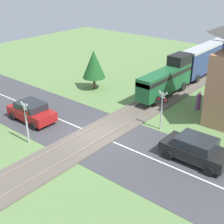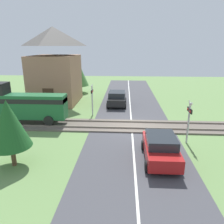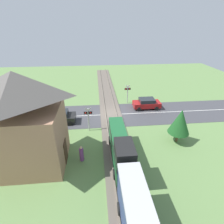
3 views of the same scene
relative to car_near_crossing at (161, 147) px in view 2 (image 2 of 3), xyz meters
The scene contains 11 objects.
ground_plane 5.46m from the car_near_crossing, 15.47° to the left, with size 60.00×60.00×0.00m, color #66894C.
road_surface 5.45m from the car_near_crossing, 15.47° to the left, with size 48.00×6.40×0.02m.
track_bed 5.45m from the car_near_crossing, 15.47° to the left, with size 2.80×48.00×0.24m.
car_near_crossing is the anchor object (origin of this frame).
car_far_side 12.00m from the car_near_crossing, 13.89° to the left, with size 3.90×2.03×1.51m.
crossing_signal_west_approach 3.37m from the car_near_crossing, 41.25° to the right, with size 0.90×0.18×2.87m.
crossing_signal_east_approach 9.49m from the car_near_crossing, 31.91° to the left, with size 0.90×0.18×2.87m.
station_building 16.27m from the car_near_crossing, 37.47° to the left, with size 5.98×5.09×8.11m.
pedestrian_by_station 13.00m from the car_near_crossing, 48.93° to the left, with size 0.37×0.37×1.50m.
tree_by_station 19.92m from the car_near_crossing, 25.20° to the left, with size 2.98×2.98×4.58m.
tree_roadside_hedge 8.14m from the car_near_crossing, 97.38° to the left, with size 2.10×2.10×3.64m.
Camera 2 is at (-16.34, 0.59, 6.19)m, focal length 35.00 mm.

